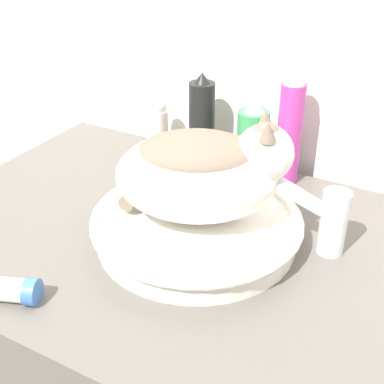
# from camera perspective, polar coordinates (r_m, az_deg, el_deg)

# --- Properties ---
(wall_back) EXTENTS (8.00, 0.05, 2.40)m
(wall_back) POSITION_cam_1_polar(r_m,az_deg,el_deg) (1.12, 8.37, 18.12)
(wall_back) COLOR silver
(wall_back) RESTS_ON ground_plane
(sink_basin) EXTENTS (0.36, 0.36, 0.05)m
(sink_basin) POSITION_cam_1_polar(r_m,az_deg,el_deg) (0.90, 0.50, -3.60)
(sink_basin) COLOR white
(sink_basin) RESTS_ON vanity_counter
(cat) EXTENTS (0.31, 0.28, 0.18)m
(cat) POSITION_cam_1_polar(r_m,az_deg,el_deg) (0.85, 1.17, 2.39)
(cat) COLOR silver
(cat) RESTS_ON sink_basin
(faucet) EXTENTS (0.13, 0.07, 0.14)m
(faucet) POSITION_cam_1_polar(r_m,az_deg,el_deg) (0.88, 14.12, -2.56)
(faucet) COLOR silver
(faucet) RESTS_ON vanity_counter
(shampoo_bottle_tall) EXTENTS (0.05, 0.05, 0.23)m
(shampoo_bottle_tall) POSITION_cam_1_polar(r_m,az_deg,el_deg) (1.06, 10.37, 6.44)
(shampoo_bottle_tall) COLOR #B2338C
(shampoo_bottle_tall) RESTS_ON vanity_counter
(deodorant_stick) EXTENTS (0.05, 0.05, 0.13)m
(deodorant_stick) POSITION_cam_1_polar(r_m,az_deg,el_deg) (1.20, -3.75, 7.32)
(deodorant_stick) COLOR silver
(deodorant_stick) RESTS_ON vanity_counter
(hairspray_can_black) EXTENTS (0.06, 0.06, 0.20)m
(hairspray_can_black) POSITION_cam_1_polar(r_m,az_deg,el_deg) (1.14, 1.04, 7.58)
(hairspray_can_black) COLOR black
(hairspray_can_black) RESTS_ON vanity_counter
(spray_bottle_trigger) EXTENTS (0.06, 0.06, 0.16)m
(spray_bottle_trigger) POSITION_cam_1_polar(r_m,az_deg,el_deg) (1.10, 6.44, 5.44)
(spray_bottle_trigger) COLOR #338C4C
(spray_bottle_trigger) RESTS_ON vanity_counter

